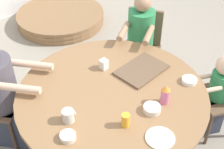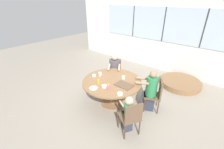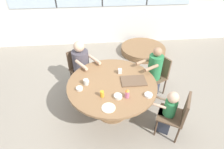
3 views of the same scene
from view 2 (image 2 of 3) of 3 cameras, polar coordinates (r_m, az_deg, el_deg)
name	(u,v)px [view 2 (image 2 of 3)]	position (r m, az deg, el deg)	size (l,w,h in m)	color
ground_plane	(112,103)	(4.28, 0.00, -10.83)	(16.00, 16.00, 0.00)	gray
wall_back_with_windows	(163,34)	(6.11, 18.86, 14.37)	(8.40, 0.08, 2.80)	silver
dining_table	(112,85)	(3.94, 0.00, -3.94)	(1.53, 1.53, 0.72)	olive
chair_for_woman_green_shirt	(156,93)	(3.95, 16.48, -6.86)	(0.54, 0.54, 0.84)	brown
chair_for_man_blue_shirt	(115,70)	(4.99, 1.13, 1.80)	(0.56, 0.56, 0.84)	brown
chair_for_toddler	(131,116)	(3.17, 7.36, -15.51)	(0.55, 0.55, 0.84)	brown
person_woman_green_shirt	(150,92)	(3.93, 14.12, -6.61)	(0.56, 0.47, 1.10)	#333847
person_man_blue_shirt	(115,72)	(4.84, 0.99, 0.97)	(0.62, 0.69, 1.12)	#333847
person_toddler	(128,114)	(3.32, 6.04, -14.79)	(0.40, 0.34, 0.88)	#333847
food_tray_dark	(124,85)	(3.69, 4.59, -3.98)	(0.42, 0.29, 0.02)	brown
coffee_mug	(100,74)	(4.12, -4.58, 0.17)	(0.09, 0.09, 0.10)	beige
sippy_cup	(108,86)	(3.49, -1.36, -4.48)	(0.07, 0.07, 0.16)	#CC668C
juice_glass	(98,81)	(3.76, -5.20, -2.59)	(0.06, 0.06, 0.11)	gold
milk_carton_small	(123,77)	(3.95, 4.37, -1.12)	(0.06, 0.06, 0.09)	silver
bowl_white_shallow	(120,94)	(3.34, 3.05, -7.37)	(0.13, 0.13, 0.04)	white
bowl_cereal	(94,75)	(4.12, -6.85, -0.34)	(0.11, 0.11, 0.04)	silver
bowl_fruit	(104,86)	(3.60, -2.94, -4.49)	(0.13, 0.13, 0.05)	silver
plate_tortillas	(94,88)	(3.59, -7.05, -5.15)	(0.20, 0.20, 0.01)	beige
folded_table_stack	(180,83)	(5.54, 24.52, -2.89)	(1.30, 1.30, 0.18)	olive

